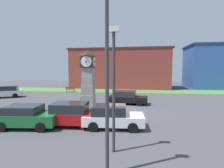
# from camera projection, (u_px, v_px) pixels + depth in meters

# --- Properties ---
(ground_plane) EXTENTS (76.59, 76.59, 0.00)m
(ground_plane) POSITION_uv_depth(u_px,v_px,m) (122.00, 109.00, 17.29)
(ground_plane) COLOR #424247
(clock_tower) EXTENTS (1.50, 1.52, 5.60)m
(clock_tower) POSITION_uv_depth(u_px,v_px,m) (88.00, 82.00, 15.66)
(clock_tower) COLOR gray
(clock_tower) RESTS_ON ground_plane
(bollard_near_tower) EXTENTS (0.30, 0.30, 1.17)m
(bollard_near_tower) POSITION_uv_depth(u_px,v_px,m) (83.00, 120.00, 11.44)
(bollard_near_tower) COLOR maroon
(bollard_near_tower) RESTS_ON ground_plane
(bollard_mid_row) EXTENTS (0.32, 0.32, 1.08)m
(bollard_mid_row) POSITION_uv_depth(u_px,v_px,m) (79.00, 116.00, 12.70)
(bollard_mid_row) COLOR brown
(bollard_mid_row) RESTS_ON ground_plane
(car_navy_sedan) EXTENTS (4.16, 2.28, 1.51)m
(car_navy_sedan) POSITION_uv_depth(u_px,v_px,m) (27.00, 116.00, 11.78)
(car_navy_sedan) COLOR #19602D
(car_navy_sedan) RESTS_ON ground_plane
(car_near_tower) EXTENTS (4.37, 2.12, 1.60)m
(car_near_tower) POSITION_uv_depth(u_px,v_px,m) (73.00, 114.00, 12.15)
(car_near_tower) COLOR #A51111
(car_near_tower) RESTS_ON ground_plane
(car_by_building) EXTENTS (4.08, 2.09, 1.50)m
(car_by_building) POSITION_uv_depth(u_px,v_px,m) (112.00, 116.00, 11.72)
(car_by_building) COLOR silver
(car_by_building) RESTS_ON ground_plane
(car_far_lot) EXTENTS (4.47, 2.26, 1.49)m
(car_far_lot) POSITION_uv_depth(u_px,v_px,m) (127.00, 97.00, 19.63)
(car_far_lot) COLOR black
(car_far_lot) RESTS_ON ground_plane
(car_silver_hatch) EXTENTS (4.34, 3.32, 1.60)m
(car_silver_hatch) POSITION_uv_depth(u_px,v_px,m) (7.00, 92.00, 24.00)
(car_silver_hatch) COLOR silver
(car_silver_hatch) RESTS_ON ground_plane
(bench) EXTENTS (1.69, 1.00, 0.90)m
(bench) POSITION_uv_depth(u_px,v_px,m) (71.00, 89.00, 29.77)
(bench) COLOR brown
(bench) RESTS_ON ground_plane
(street_lamp_near_road) EXTENTS (0.50, 0.24, 5.86)m
(street_lamp_near_road) POSITION_uv_depth(u_px,v_px,m) (114.00, 81.00, 8.06)
(street_lamp_near_road) COLOR #333338
(street_lamp_near_road) RESTS_ON ground_plane
(street_lamp_far_side) EXTENTS (0.50, 0.24, 7.10)m
(street_lamp_far_side) POSITION_uv_depth(u_px,v_px,m) (107.00, 66.00, 6.26)
(street_lamp_far_side) COLOR #333338
(street_lamp_far_side) RESTS_ON ground_plane
(warehouse_blue_far) EXTENTS (20.60, 8.00, 7.99)m
(warehouse_blue_far) POSITION_uv_depth(u_px,v_px,m) (120.00, 68.00, 36.24)
(warehouse_blue_far) COLOR maroon
(warehouse_blue_far) RESTS_ON ground_plane
(grass_verge_far) EXTENTS (45.96, 5.81, 0.04)m
(grass_verge_far) POSITION_uv_depth(u_px,v_px,m) (107.00, 90.00, 31.60)
(grass_verge_far) COLOR #477A38
(grass_verge_far) RESTS_ON ground_plane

